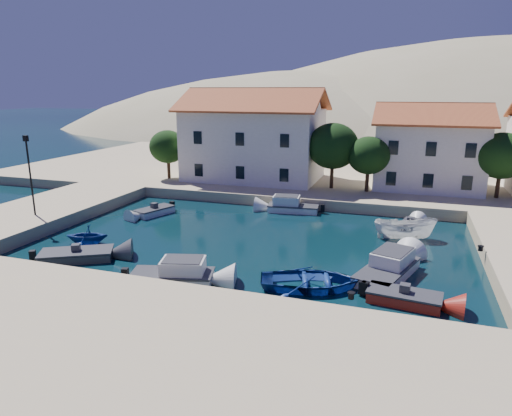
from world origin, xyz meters
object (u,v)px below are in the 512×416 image
Objects in this scene: lamppost at (29,168)px; rowboat_south at (311,288)px; cabin_cruiser_east at (387,269)px; cabin_cruiser_south at (172,275)px; boat_east at (404,239)px; building_left at (254,133)px; building_mid at (430,145)px.

lamppost reaches higher than rowboat_south.
rowboat_south is 4.86m from cabin_cruiser_east.
boat_east is at bearing 29.93° from cabin_cruiser_south.
rowboat_south is 1.24× the size of boat_east.
building_left is at bearing 53.81° from cabin_cruiser_east.
rowboat_south is at bearing -104.23° from building_mid.
cabin_cruiser_south is (15.46, -6.20, -4.28)m from lamppost.
building_mid is at bearing 35.45° from lamppost.
building_mid is at bearing -20.00° from boat_east.
cabin_cruiser_east is (11.46, 4.68, 0.00)m from cabin_cruiser_south.
building_mid is 30.98m from cabin_cruiser_south.
cabin_cruiser_south is 7.81m from rowboat_south.
lamppost is 1.39× the size of boat_east.
lamppost is (-11.50, -20.00, -1.18)m from building_left.
lamppost is at bearing 104.97° from cabin_cruiser_east.
building_mid reaches higher than lamppost.
building_left is at bearing 83.43° from cabin_cruiser_south.
lamppost is 1.26× the size of cabin_cruiser_south.
building_left is 1.40× the size of building_mid.
boat_east is (4.72, 10.58, 0.00)m from rowboat_south.
lamppost is 28.83m from boat_east.
cabin_cruiser_south is at bearing 130.41° from cabin_cruiser_east.
building_left is 2.65× the size of rowboat_south.
cabin_cruiser_east is (3.86, 2.91, 0.48)m from rowboat_south.
lamppost is 1.08× the size of cabin_cruiser_east.
building_left is 2.36× the size of lamppost.
lamppost reaches higher than boat_east.
cabin_cruiser_east is at bearing -3.24° from lamppost.
rowboat_south is (11.55, -24.43, -5.94)m from building_left.
cabin_cruiser_south is at bearing -117.30° from building_mid.
cabin_cruiser_east is (15.41, -21.52, -5.46)m from building_left.
building_left is 22.18m from boat_east.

